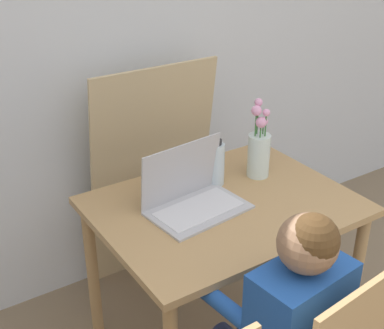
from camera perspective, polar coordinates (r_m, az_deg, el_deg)
name	(u,v)px	position (r m, az deg, el deg)	size (l,w,h in m)	color
wall_back	(106,34)	(2.47, -9.21, 13.56)	(6.40, 0.05, 2.50)	silver
dining_table	(224,224)	(2.17, 3.41, -6.35)	(1.00, 0.76, 0.72)	tan
person_seated	(286,317)	(1.74, 9.99, -15.69)	(0.35, 0.45, 1.04)	#1E4C9E
laptop	(192,194)	(2.06, -0.03, -3.15)	(0.40, 0.28, 0.25)	#B2B2B7
flower_vase	(259,150)	(2.28, 7.15, 1.59)	(0.10, 0.10, 0.34)	silver
water_bottle	(216,163)	(2.21, 2.61, 0.12)	(0.07, 0.07, 0.20)	silver
cardboard_panel	(152,175)	(2.65, -4.28, -1.08)	(0.64, 0.17, 1.14)	tan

